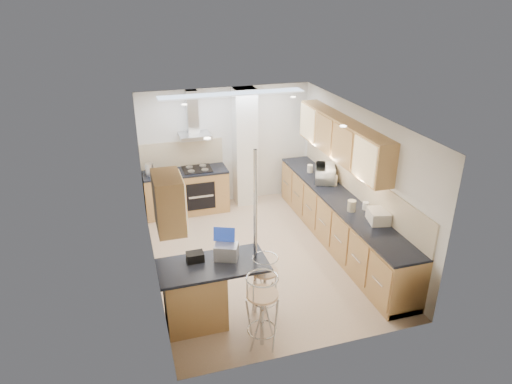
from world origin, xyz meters
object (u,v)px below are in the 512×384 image
object	(u,v)px
microwave	(325,174)
bar_stool_near	(262,311)
laptop	(226,251)
bar_stool_end	(265,286)
bread_bin	(378,216)

from	to	relation	value
microwave	bar_stool_near	bearing A→B (deg)	167.06
microwave	laptop	bearing A→B (deg)	155.18
laptop	bar_stool_near	xyz separation A→B (m)	(0.28, -0.74, -0.51)
laptop	bar_stool_end	bearing A→B (deg)	7.49
bar_stool_end	bread_bin	size ratio (longest dim) A/B	2.52
microwave	bar_stool_end	xyz separation A→B (m)	(-1.95, -2.28, -0.60)
microwave	bar_stool_end	bearing A→B (deg)	163.69
laptop	bar_stool_end	distance (m)	0.78
bar_stool_near	microwave	bearing A→B (deg)	48.85
laptop	bread_bin	world-z (taller)	laptop
microwave	bread_bin	xyz separation A→B (m)	(0.10, -1.76, -0.05)
bar_stool_near	bread_bin	bearing A→B (deg)	21.98
bar_stool_near	bar_stool_end	size ratio (longest dim) A/B	1.13
microwave	bar_stool_near	size ratio (longest dim) A/B	0.52
laptop	bar_stool_end	xyz separation A→B (m)	(0.51, -0.15, -0.57)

